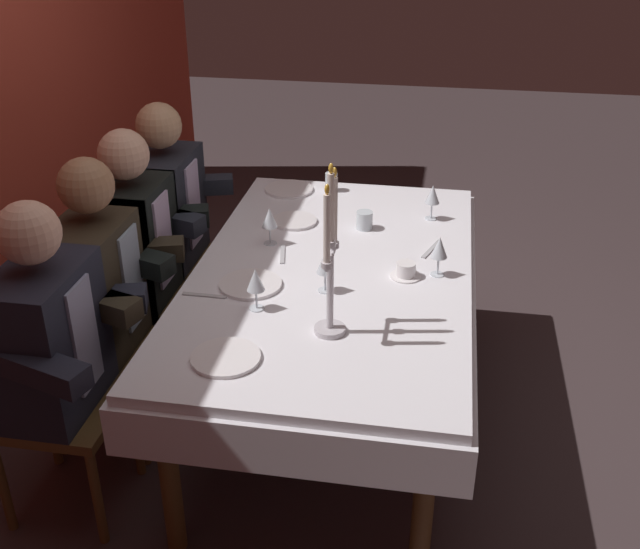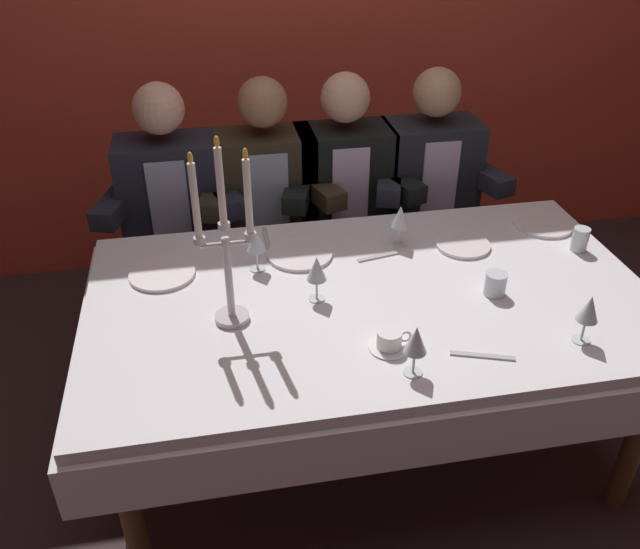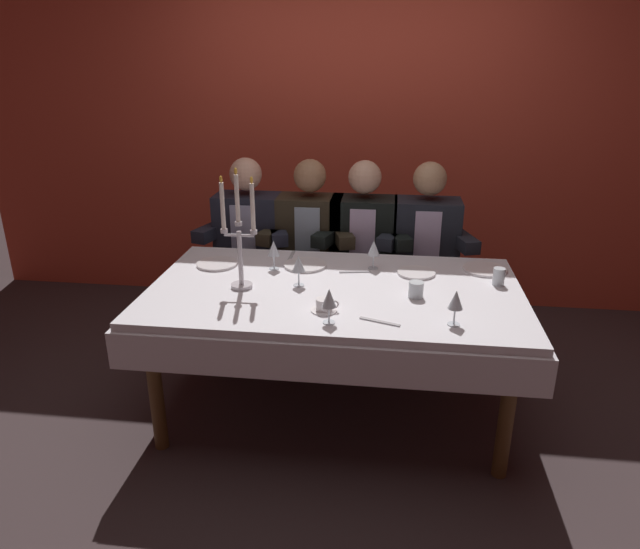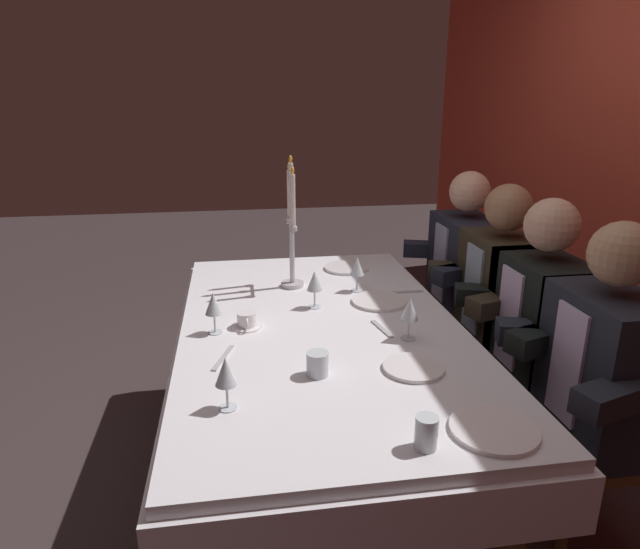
% 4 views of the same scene
% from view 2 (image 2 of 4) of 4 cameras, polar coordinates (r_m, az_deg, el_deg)
% --- Properties ---
extents(ground_plane, '(12.00, 12.00, 0.00)m').
position_cam_2_polar(ground_plane, '(2.71, 3.79, -14.67)').
color(ground_plane, '#3C2F30').
extents(back_wall, '(6.00, 0.12, 2.70)m').
position_cam_2_polar(back_wall, '(3.53, -2.31, 22.09)').
color(back_wall, '#CB4531').
rests_on(back_wall, ground_plane).
extents(dining_table, '(1.94, 1.14, 0.74)m').
position_cam_2_polar(dining_table, '(2.30, 4.34, -4.09)').
color(dining_table, white).
rests_on(dining_table, ground_plane).
extents(candelabra, '(0.19, 0.11, 0.61)m').
position_cam_2_polar(candelabra, '(1.98, -8.14, 2.05)').
color(candelabra, silver).
rests_on(candelabra, dining_table).
extents(dinner_plate_0, '(0.24, 0.24, 0.01)m').
position_cam_2_polar(dinner_plate_0, '(2.43, -1.77, 1.78)').
color(dinner_plate_0, white).
rests_on(dinner_plate_0, dining_table).
extents(dinner_plate_1, '(0.24, 0.24, 0.01)m').
position_cam_2_polar(dinner_plate_1, '(2.79, 18.77, 4.21)').
color(dinner_plate_1, white).
rests_on(dinner_plate_1, dining_table).
extents(dinner_plate_2, '(0.23, 0.23, 0.01)m').
position_cam_2_polar(dinner_plate_2, '(2.38, -13.54, 0.06)').
color(dinner_plate_2, white).
rests_on(dinner_plate_2, dining_table).
extents(dinner_plate_3, '(0.21, 0.21, 0.01)m').
position_cam_2_polar(dinner_plate_3, '(2.55, 12.30, 2.53)').
color(dinner_plate_3, white).
rests_on(dinner_plate_3, dining_table).
extents(wine_glass_0, '(0.07, 0.07, 0.16)m').
position_cam_2_polar(wine_glass_0, '(2.46, 6.99, 4.92)').
color(wine_glass_0, silver).
rests_on(wine_glass_0, dining_table).
extents(wine_glass_1, '(0.07, 0.07, 0.16)m').
position_cam_2_polar(wine_glass_1, '(2.10, 22.31, -2.87)').
color(wine_glass_1, silver).
rests_on(wine_glass_1, dining_table).
extents(wine_glass_2, '(0.07, 0.07, 0.16)m').
position_cam_2_polar(wine_glass_2, '(1.85, 8.32, -5.77)').
color(wine_glass_2, silver).
rests_on(wine_glass_2, dining_table).
extents(wine_glass_3, '(0.07, 0.07, 0.16)m').
position_cam_2_polar(wine_glass_3, '(2.30, -5.59, 2.91)').
color(wine_glass_3, silver).
rests_on(wine_glass_3, dining_table).
extents(wine_glass_4, '(0.07, 0.07, 0.16)m').
position_cam_2_polar(wine_glass_4, '(2.13, -0.27, 0.37)').
color(wine_glass_4, silver).
rests_on(wine_glass_4, dining_table).
extents(water_tumbler_0, '(0.07, 0.07, 0.08)m').
position_cam_2_polar(water_tumbler_0, '(2.28, 14.99, -0.78)').
color(water_tumbler_0, silver).
rests_on(water_tumbler_0, dining_table).
extents(water_tumbler_1, '(0.06, 0.06, 0.09)m').
position_cam_2_polar(water_tumbler_1, '(2.63, 21.65, 2.86)').
color(water_tumbler_1, silver).
rests_on(water_tumbler_1, dining_table).
extents(coffee_cup_0, '(0.13, 0.12, 0.06)m').
position_cam_2_polar(coffee_cup_0, '(1.98, 6.06, -5.74)').
color(coffee_cup_0, white).
rests_on(coffee_cup_0, dining_table).
extents(knife_0, '(0.19, 0.08, 0.01)m').
position_cam_2_polar(knife_0, '(2.01, 13.92, -6.86)').
color(knife_0, '#B7B7BC').
rests_on(knife_0, dining_table).
extents(fork_1, '(0.17, 0.05, 0.01)m').
position_cam_2_polar(fork_1, '(2.43, 5.12, 1.57)').
color(fork_1, '#B7B7BC').
rests_on(fork_1, dining_table).
extents(spoon_2, '(0.02, 0.17, 0.01)m').
position_cam_2_polar(spoon_2, '(2.55, -4.67, 3.19)').
color(spoon_2, '#B7B7BC').
rests_on(spoon_2, dining_table).
extents(seated_diner_0, '(0.63, 0.48, 1.24)m').
position_cam_2_polar(seated_diner_0, '(2.95, -12.84, 6.51)').
color(seated_diner_0, brown).
rests_on(seated_diner_0, ground_plane).
extents(seated_diner_1, '(0.63, 0.48, 1.24)m').
position_cam_2_polar(seated_diner_1, '(2.95, -4.67, 7.31)').
color(seated_diner_1, brown).
rests_on(seated_diner_1, ground_plane).
extents(seated_diner_2, '(0.63, 0.48, 1.24)m').
position_cam_2_polar(seated_diner_2, '(3.00, 2.03, 7.85)').
color(seated_diner_2, brown).
rests_on(seated_diner_2, ground_plane).
extents(seated_diner_3, '(0.63, 0.48, 1.24)m').
position_cam_2_polar(seated_diner_3, '(3.11, 9.40, 8.32)').
color(seated_diner_3, brown).
rests_on(seated_diner_3, ground_plane).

